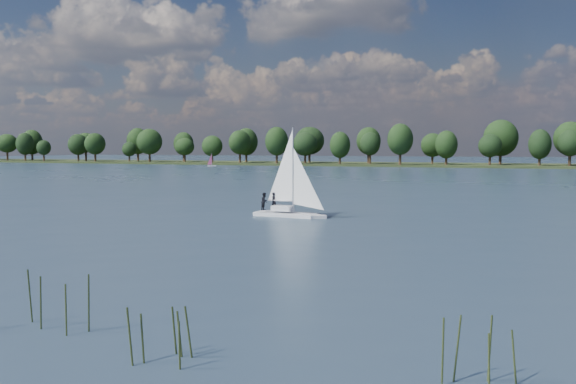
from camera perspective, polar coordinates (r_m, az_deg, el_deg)
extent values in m
plane|color=#233342|center=(128.58, 7.82, 0.96)|extent=(700.00, 700.00, 0.00)
cube|color=black|center=(238.77, 14.26, 2.26)|extent=(660.00, 40.00, 1.50)
cube|color=silver|center=(62.17, -0.06, -2.20)|extent=(7.01, 2.63, 0.81)
cube|color=silver|center=(62.09, -0.06, -1.46)|extent=(2.13, 1.42, 0.50)
cylinder|color=silver|center=(61.84, -0.06, 2.02)|extent=(0.12, 0.12, 8.06)
imported|color=black|center=(62.97, -1.25, -0.83)|extent=(0.61, 0.74, 1.74)
imported|color=black|center=(62.79, -2.10, -0.84)|extent=(0.72, 0.89, 1.74)
cube|color=white|center=(231.38, -6.79, 2.30)|extent=(3.08, 2.78, 0.48)
cylinder|color=silver|center=(231.33, -6.79, 2.90)|extent=(0.09, 0.09, 4.28)
cylinder|color=#283316|center=(25.91, -19.36, -9.13)|extent=(3.20, 3.20, 1.96)
cylinder|color=#283316|center=(18.54, 15.13, -14.53)|extent=(3.20, 3.20, 1.83)
cylinder|color=#283316|center=(20.94, -9.79, -12.39)|extent=(3.20, 3.20, 1.75)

